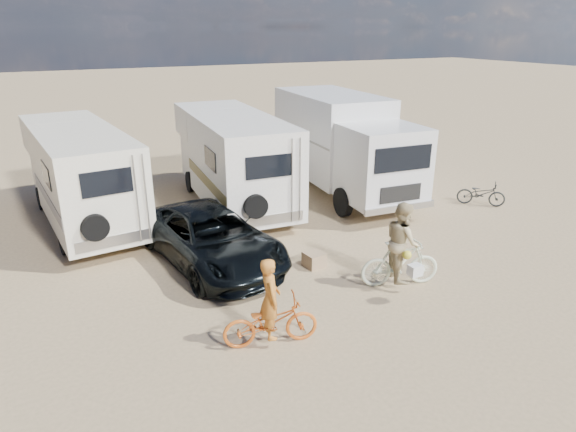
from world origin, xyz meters
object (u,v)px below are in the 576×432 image
rv_main (233,161)px  rider_man (270,307)px  dark_suv (212,238)px  crate (314,260)px  bike_woman (400,263)px  cooler (213,252)px  bike_parked (481,194)px  rider_woman (401,249)px  box_truck (344,146)px  rv_left (81,177)px  bike_man (271,322)px

rv_main → rider_man: 8.09m
dark_suv → rv_main: bearing=54.0°
dark_suv → crate: 2.62m
rv_main → bike_woman: (1.38, -6.96, -0.95)m
dark_suv → cooler: (0.06, 0.14, -0.48)m
rv_main → dark_suv: size_ratio=1.37×
bike_parked → crate: size_ratio=3.36×
rider_man → rider_woman: 3.71m
rv_main → rider_woman: (1.38, -6.96, -0.58)m
rider_man → bike_parked: size_ratio=1.03×
box_truck → bike_parked: 4.87m
crate → cooler: bearing=144.8°
dark_suv → bike_woman: (3.47, -3.07, -0.13)m
rv_left → rv_main: bearing=-11.5°
rider_man → rider_woman: size_ratio=0.86×
dark_suv → crate: bearing=-39.6°
bike_man → bike_woman: 3.70m
rv_main → rider_man: size_ratio=4.22×
dark_suv → rider_man: (-0.15, -3.84, 0.11)m
rv_main → rider_woman: size_ratio=3.64×
rider_woman → bike_man: bearing=120.4°
bike_parked → rv_left: bearing=115.1°
rv_left → bike_woman: 9.60m
bike_man → rider_woman: (3.62, 0.77, 0.45)m
box_truck → bike_woman: box_truck is taller
box_truck → bike_parked: (3.40, -3.24, -1.30)m
rider_woman → crate: bearing=55.2°
rv_main → rv_left: 4.65m
bike_parked → box_truck: bearing=90.8°
bike_woman → bike_parked: size_ratio=1.19×
rider_man → rider_woman: bearing=-64.5°
rv_main → bike_parked: size_ratio=4.36×
cooler → rider_man: bearing=-99.0°
cooler → rider_woman: bearing=-49.2°
bike_woman → dark_suv: bearing=66.9°
box_truck → bike_woman: (-2.57, -6.48, -1.15)m
box_truck → bike_man: 9.62m
rv_left → rider_man: (2.38, -8.21, -0.64)m
rider_man → rv_main: bearing=-2.7°
bike_man → cooler: bearing=10.3°
bike_parked → bike_woman: bearing=162.9°
cooler → crate: bearing=-41.0°
box_truck → dark_suv: size_ratio=1.47×
bike_parked → cooler: size_ratio=3.07×
rv_main → bike_woman: bearing=-74.7°
bike_woman → bike_parked: bearing=-43.1°
dark_suv → rider_woman: 4.64m
rv_main → crate: bearing=-84.8°
dark_suv → bike_man: size_ratio=2.72×
rv_left → bike_parked: size_ratio=4.46×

